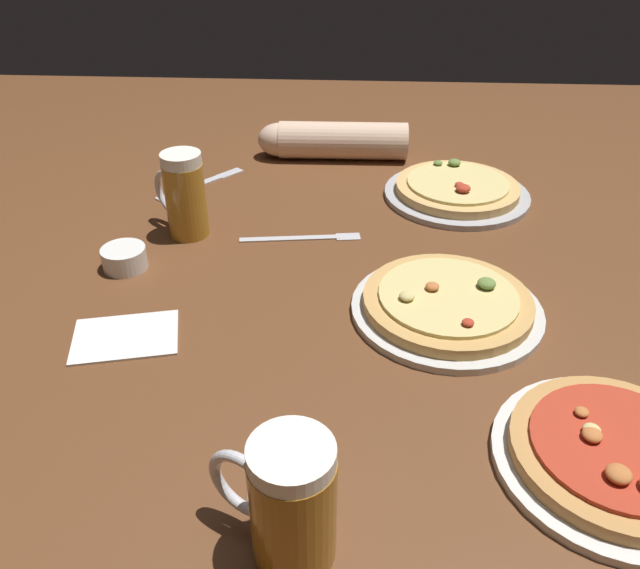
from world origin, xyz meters
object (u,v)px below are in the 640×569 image
object	(u,v)px
napkin_folded	(125,336)
diner_arm	(329,140)
pizza_plate_far	(457,190)
pizza_plate_near	(616,455)
beer_mug_amber	(184,195)
pizza_plate_side	(447,304)
beer_mug_dark	(284,501)
knife_right	(201,183)
ramekin_butter	(124,258)
fork_left	(303,237)

from	to	relation	value
napkin_folded	diner_arm	bearing A→B (deg)	69.16
pizza_plate_far	napkin_folded	distance (m)	0.73
pizza_plate_near	napkin_folded	bearing A→B (deg)	162.38
pizza_plate_far	beer_mug_amber	world-z (taller)	beer_mug_amber
pizza_plate_side	beer_mug_dark	distance (m)	0.47
knife_right	beer_mug_dark	bearing A→B (deg)	-72.61
beer_mug_dark	diner_arm	xyz separation A→B (m)	(-0.00, 1.03, -0.03)
pizza_plate_far	napkin_folded	size ratio (longest dim) A/B	1.97
ramekin_butter	diner_arm	size ratio (longest dim) A/B	0.22
beer_mug_amber	napkin_folded	distance (m)	0.33
pizza_plate_far	knife_right	bearing A→B (deg)	176.34
pizza_plate_side	ramekin_butter	size ratio (longest dim) A/B	3.90
knife_right	napkin_folded	bearing A→B (deg)	-89.87
pizza_plate_near	diner_arm	xyz separation A→B (m)	(-0.37, 0.90, 0.03)
pizza_plate_near	beer_mug_amber	bearing A→B (deg)	139.75
napkin_folded	knife_right	distance (m)	0.53
ramekin_butter	diner_arm	xyz separation A→B (m)	(0.32, 0.51, 0.02)
pizza_plate_side	pizza_plate_near	bearing A→B (deg)	-61.13
pizza_plate_far	fork_left	bearing A→B (deg)	-147.59
beer_mug_dark	diner_arm	bearing A→B (deg)	90.20
beer_mug_amber	ramekin_butter	size ratio (longest dim) A/B	2.12
pizza_plate_far	fork_left	distance (m)	0.36
knife_right	beer_mug_amber	bearing A→B (deg)	-84.38
pizza_plate_side	diner_arm	xyz separation A→B (m)	(-0.21, 0.61, 0.03)
beer_mug_dark	pizza_plate_side	bearing A→B (deg)	63.81
pizza_plate_side	diner_arm	bearing A→B (deg)	108.95
beer_mug_amber	ramekin_butter	distance (m)	0.16
ramekin_butter	fork_left	size ratio (longest dim) A/B	0.34
pizza_plate_near	diner_arm	distance (m)	0.97
diner_arm	pizza_plate_far	bearing A→B (deg)	-35.86
knife_right	fork_left	bearing A→B (deg)	-43.54
pizza_plate_far	knife_right	size ratio (longest dim) A/B	1.65
pizza_plate_side	knife_right	distance (m)	0.65
pizza_plate_near	fork_left	size ratio (longest dim) A/B	1.24
beer_mug_amber	knife_right	distance (m)	0.23
pizza_plate_far	fork_left	size ratio (longest dim) A/B	1.33
pizza_plate_near	pizza_plate_side	world-z (taller)	pizza_plate_near
napkin_folded	pizza_plate_side	bearing A→B (deg)	10.60
beer_mug_dark	diner_arm	distance (m)	1.03
pizza_plate_near	knife_right	distance (m)	0.97
fork_left	diner_arm	xyz separation A→B (m)	(0.03, 0.39, 0.04)
beer_mug_dark	fork_left	world-z (taller)	beer_mug_dark
pizza_plate_far	beer_mug_dark	xyz separation A→B (m)	(-0.27, -0.83, 0.06)
beer_mug_amber	pizza_plate_near	bearing A→B (deg)	-40.25
beer_mug_dark	diner_arm	world-z (taller)	beer_mug_dark
pizza_plate_far	ramekin_butter	distance (m)	0.67
napkin_folded	knife_right	bearing A→B (deg)	90.13
beer_mug_dark	diner_arm	size ratio (longest dim) A/B	0.43
pizza_plate_side	napkin_folded	size ratio (longest dim) A/B	1.95
napkin_folded	knife_right	size ratio (longest dim) A/B	0.84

